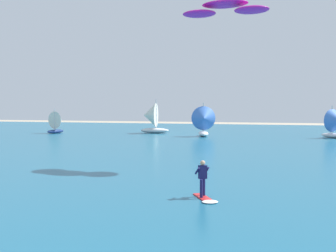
{
  "coord_description": "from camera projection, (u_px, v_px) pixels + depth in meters",
  "views": [
    {
      "loc": [
        6.58,
        -1.63,
        4.09
      ],
      "look_at": [
        0.95,
        17.06,
        3.18
      ],
      "focal_mm": 41.08,
      "sensor_mm": 36.0,
      "label": 1
    }
  ],
  "objects": [
    {
      "name": "ocean",
      "position": [
        231.0,
        139.0,
        50.82
      ],
      "size": [
        160.0,
        90.0,
        0.1
      ],
      "primitive_type": "cube",
      "color": "#1E607F",
      "rests_on": "ground"
    },
    {
      "name": "sailboat_far_left",
      "position": [
        336.0,
        123.0,
        50.73
      ],
      "size": [
        3.82,
        3.87,
        4.36
      ],
      "color": "silver",
      "rests_on": "ocean"
    },
    {
      "name": "kitesurfer",
      "position": [
        204.0,
        185.0,
        16.92
      ],
      "size": [
        1.5,
        1.96,
        1.67
      ],
      "color": "red",
      "rests_on": "ocean"
    },
    {
      "name": "sailboat_outermost",
      "position": [
        58.0,
        122.0,
        61.39
      ],
      "size": [
        3.02,
        3.47,
        3.92
      ],
      "color": "navy",
      "rests_on": "ocean"
    },
    {
      "name": "sailboat_anchored_offshore",
      "position": [
        204.0,
        121.0,
        53.69
      ],
      "size": [
        3.75,
        4.27,
        4.81
      ],
      "color": "white",
      "rests_on": "ocean"
    },
    {
      "name": "sailboat_mid_right",
      "position": [
        151.0,
        118.0,
        61.18
      ],
      "size": [
        4.72,
        4.06,
        5.4
      ],
      "color": "silver",
      "rests_on": "ocean"
    },
    {
      "name": "kite",
      "position": [
        225.0,
        9.0,
        25.87
      ],
      "size": [
        5.86,
        1.95,
        0.89
      ],
      "color": "#B21999"
    }
  ]
}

